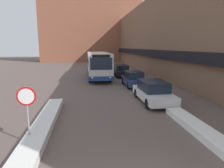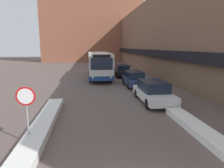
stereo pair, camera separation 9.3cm
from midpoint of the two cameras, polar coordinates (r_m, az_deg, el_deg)
name	(u,v)px [view 1 (the left image)]	position (r m, az deg, el deg)	size (l,w,h in m)	color
building_row_right	(167,36)	(30.02, 15.39, 13.06)	(5.50, 60.00, 10.78)	brown
building_backdrop_far	(91,25)	(56.31, -6.14, 16.35)	(26.00, 8.00, 19.17)	brown
snow_bank_left	(33,145)	(8.61, -21.96, -15.81)	(0.90, 12.53, 0.36)	silver
city_bus	(98,64)	(25.19, -4.06, 5.63)	(2.58, 10.25, 3.16)	silver
parked_car_front	(153,92)	(14.48, 11.50, -2.14)	(1.92, 4.68, 1.51)	silver
parked_car_middle	(134,79)	(20.11, 6.06, 1.51)	(1.82, 4.32, 1.48)	navy
parked_car_back	(121,70)	(26.99, 2.57, 3.92)	(1.90, 4.75, 1.50)	black
stop_sign	(27,103)	(8.63, -23.47, -4.96)	(0.76, 0.08, 2.36)	gray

